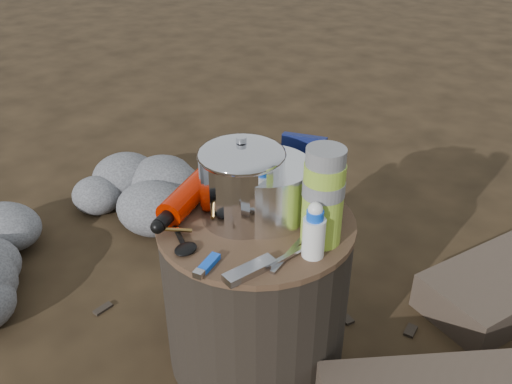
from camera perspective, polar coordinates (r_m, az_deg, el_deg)
The scene contains 15 objects.
ground at distance 1.46m, azimuth 0.00°, elevation -16.53°, with size 60.00×60.00×0.00m, color #2E2214.
stump at distance 1.31m, azimuth 0.00°, elevation -10.45°, with size 0.44×0.44×0.41m, color black.
rock_ring at distance 1.86m, azimuth -18.42°, elevation -2.86°, with size 0.42×0.92×0.18m, color #5B5B5F, non-canonical shape.
foil_windscreen at distance 1.18m, azimuth 0.98°, elevation 0.29°, with size 0.21×0.21×0.13m, color white.
camping_pot at distance 1.16m, azimuth -1.51°, elevation 1.25°, with size 0.19×0.19×0.19m, color silver.
fuel_bottle at distance 1.23m, azimuth -7.22°, elevation -0.35°, with size 0.06×0.25×0.06m, color #C01800, non-canonical shape.
thermos at distance 1.08m, azimuth 7.18°, elevation -0.54°, with size 0.08×0.08×0.21m, color #90B733.
travel_mug at distance 1.24m, azimuth 7.51°, elevation 1.51°, with size 0.08×0.08×0.12m, color black.
stuff_sack at distance 1.32m, azimuth 0.35°, elevation 3.13°, with size 0.15×0.12×0.10m, color #B99D00.
food_pouch at distance 1.29m, azimuth 5.00°, elevation 3.17°, with size 0.11×0.02×0.14m, color #0C1449.
lighter at distance 1.06m, azimuth -5.06°, elevation -7.57°, with size 0.02×0.08×0.01m, color blue.
multitool at distance 1.04m, azimuth -0.66°, elevation -8.38°, with size 0.03×0.11×0.02m, color #A3A3A8.
pot_grabber at distance 1.08m, azimuth 3.53°, elevation -6.50°, with size 0.04×0.14×0.01m, color #A3A3A8, non-canonical shape.
spork at distance 1.16m, azimuth -8.52°, elevation -3.97°, with size 0.03×0.16×0.01m, color black, non-canonical shape.
squeeze_bottle at distance 1.06m, azimuth 6.21°, elevation -4.35°, with size 0.05×0.05×0.11m, color white.
Camera 1 is at (0.55, -0.83, 1.06)m, focal length 37.41 mm.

